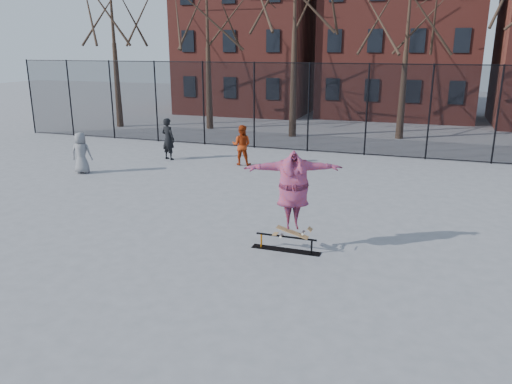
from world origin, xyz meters
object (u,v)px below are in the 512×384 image
(bystander_black, at_px, (168,139))
(bystander_red, at_px, (242,145))
(skater, at_px, (293,195))
(skate_rail, at_px, (286,245))
(skateboard, at_px, (292,235))
(bystander_grey, at_px, (81,153))

(bystander_black, xyz_separation_m, bystander_red, (3.31, 0.06, -0.07))
(skater, bearing_deg, skate_rail, 157.34)
(bystander_black, bearing_deg, skate_rail, 150.02)
(skateboard, relative_size, skater, 0.37)
(skate_rail, distance_m, bystander_grey, 10.54)
(bystander_red, bearing_deg, bystander_black, -5.51)
(skate_rail, relative_size, skater, 0.74)
(skate_rail, distance_m, bystander_red, 9.06)
(skater, distance_m, bystander_grey, 10.67)
(bystander_grey, xyz_separation_m, bystander_black, (1.95, 3.23, 0.10))
(skater, relative_size, bystander_red, 1.39)
(skate_rail, height_order, bystander_red, bystander_red)
(skater, height_order, bystander_black, skater)
(skateboard, xyz_separation_m, bystander_red, (-4.28, 8.03, 0.40))
(bystander_red, bearing_deg, skateboard, 111.40)
(skate_rail, xyz_separation_m, bystander_grey, (-9.39, 4.74, 0.64))
(bystander_grey, bearing_deg, skateboard, 139.54)
(bystander_grey, height_order, bystander_black, bystander_black)
(skateboard, xyz_separation_m, bystander_black, (-7.59, 7.97, 0.47))
(skater, distance_m, bystander_red, 9.12)
(skater, height_order, bystander_grey, skater)
(bystander_grey, bearing_deg, bystander_black, -135.12)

